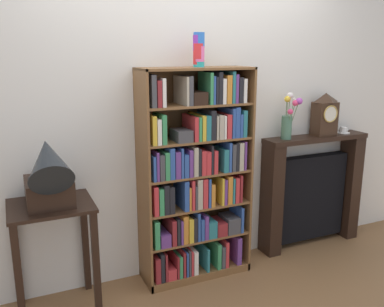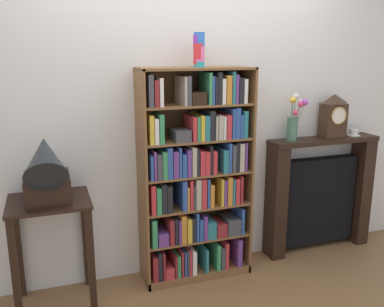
# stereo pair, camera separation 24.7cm
# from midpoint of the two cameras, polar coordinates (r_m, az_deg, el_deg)

# --- Properties ---
(ground_plane) EXTENTS (7.57, 6.40, 0.02)m
(ground_plane) POSITION_cam_midpoint_polar(r_m,az_deg,el_deg) (3.43, 3.22, -16.92)
(ground_plane) COLOR brown
(wall_back) EXTENTS (4.57, 0.08, 2.60)m
(wall_back) POSITION_cam_midpoint_polar(r_m,az_deg,el_deg) (3.27, 2.49, 6.09)
(wall_back) COLOR silver
(wall_back) RESTS_ON ground
(bookshelf) EXTENTS (0.84, 0.31, 1.63)m
(bookshelf) POSITION_cam_midpoint_polar(r_m,az_deg,el_deg) (3.17, 2.69, -3.62)
(bookshelf) COLOR brown
(bookshelf) RESTS_ON ground
(cup_stack) EXTENTS (0.08, 0.08, 0.24)m
(cup_stack) POSITION_cam_midpoint_polar(r_m,az_deg,el_deg) (3.04, 3.35, 13.97)
(cup_stack) COLOR #28B2B7
(cup_stack) RESTS_ON bookshelf
(side_table_left) EXTENTS (0.53, 0.45, 0.78)m
(side_table_left) POSITION_cam_midpoint_polar(r_m,az_deg,el_deg) (2.98, -16.44, -10.03)
(side_table_left) COLOR black
(side_table_left) RESTS_ON ground
(gramophone) EXTENTS (0.29, 0.50, 0.53)m
(gramophone) POSITION_cam_midpoint_polar(r_m,az_deg,el_deg) (2.76, -16.97, -2.23)
(gramophone) COLOR black
(gramophone) RESTS_ON side_table_left
(fireplace_mantel) EXTENTS (1.00, 0.21, 1.02)m
(fireplace_mantel) POSITION_cam_midpoint_polar(r_m,az_deg,el_deg) (3.91, 18.67, -5.38)
(fireplace_mantel) COLOR black
(fireplace_mantel) RESTS_ON ground
(mantel_clock) EXTENTS (0.20, 0.15, 0.37)m
(mantel_clock) POSITION_cam_midpoint_polar(r_m,az_deg,el_deg) (3.78, 20.57, 4.82)
(mantel_clock) COLOR #382316
(mantel_clock) RESTS_ON fireplace_mantel
(flower_vase) EXTENTS (0.15, 0.15, 0.39)m
(flower_vase) POSITION_cam_midpoint_polar(r_m,az_deg,el_deg) (3.54, 15.73, 4.41)
(flower_vase) COLOR #4C7A60
(flower_vase) RESTS_ON fireplace_mantel
(teacup_with_saucer) EXTENTS (0.12, 0.12, 0.06)m
(teacup_with_saucer) POSITION_cam_midpoint_polar(r_m,az_deg,el_deg) (3.96, 22.94, 2.61)
(teacup_with_saucer) COLOR white
(teacup_with_saucer) RESTS_ON fireplace_mantel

